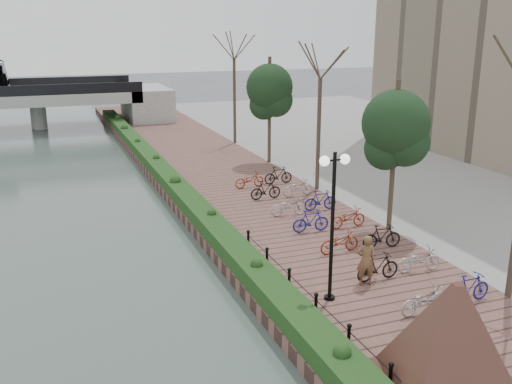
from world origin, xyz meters
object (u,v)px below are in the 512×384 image
lamppost (333,195)px  granite_monument (453,340)px  motorcycle (437,326)px  pedestrian (366,260)px

lamppost → granite_monument: bearing=-87.2°
lamppost → motorcycle: 4.84m
lamppost → motorcycle: bearing=-65.3°
motorcycle → lamppost: bearing=130.2°
granite_monument → lamppost: lamppost is taller
motorcycle → pedestrian: pedestrian is taller
motorcycle → pedestrian: 3.97m
motorcycle → pedestrian: size_ratio=0.86×
granite_monument → motorcycle: 2.65m
granite_monument → motorcycle: bearing=58.3°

